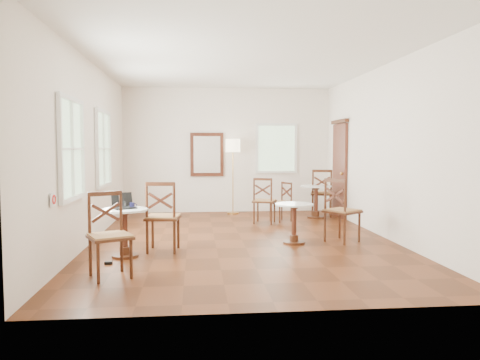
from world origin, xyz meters
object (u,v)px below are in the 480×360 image
(navy_mug, at_px, (132,205))
(laptop, at_px, (123,205))
(chair_back_a, at_px, (322,193))
(chair_mid_b, at_px, (341,210))
(water_glass, at_px, (124,205))
(cafe_table_back, at_px, (316,198))
(chair_mid_a, at_px, (264,201))
(floor_lamp, at_px, (233,151))
(power_adapter, at_px, (108,263))
(cafe_table_near, at_px, (125,227))
(mouse, at_px, (130,207))
(chair_near_a, at_px, (163,217))
(chair_back_b, at_px, (282,202))
(cafe_table_mid, at_px, (294,219))
(chair_near_b, at_px, (109,235))

(navy_mug, bearing_deg, laptop, 176.84)
(chair_back_a, height_order, laptop, chair_back_a)
(chair_mid_b, relative_size, water_glass, 9.62)
(cafe_table_back, distance_m, chair_mid_a, 1.40)
(chair_back_a, bearing_deg, floor_lamp, -3.18)
(chair_mid_b, bearing_deg, chair_mid_a, -9.02)
(chair_mid_a, xyz_separation_m, chair_mid_b, (0.99, -2.01, 0.05))
(navy_mug, bearing_deg, power_adapter, -119.66)
(cafe_table_near, height_order, chair_back_a, chair_back_a)
(chair_back_a, distance_m, mouse, 5.19)
(cafe_table_back, height_order, water_glass, water_glass)
(floor_lamp, relative_size, mouse, 20.05)
(floor_lamp, xyz_separation_m, laptop, (-1.92, -4.17, -0.75))
(cafe_table_back, height_order, floor_lamp, floor_lamp)
(mouse, bearing_deg, chair_near_a, 5.73)
(mouse, bearing_deg, navy_mug, -67.87)
(mouse, bearing_deg, laptop, -175.83)
(chair_near_a, distance_m, water_glass, 0.65)
(chair_back_a, bearing_deg, chair_mid_a, 44.77)
(cafe_table_near, bearing_deg, mouse, 55.91)
(chair_mid_b, relative_size, navy_mug, 10.05)
(laptop, xyz_separation_m, power_adapter, (-0.14, -0.47, -0.73))
(chair_back_b, height_order, laptop, laptop)
(mouse, xyz_separation_m, water_glass, (-0.07, -0.11, 0.04))
(cafe_table_near, bearing_deg, cafe_table_back, 42.45)
(navy_mug, bearing_deg, chair_near_a, 31.54)
(laptop, bearing_deg, cafe_table_mid, -13.50)
(chair_mid_b, xyz_separation_m, chair_back_a, (0.46, 2.87, 0.01))
(chair_back_b, distance_m, navy_mug, 4.02)
(cafe_table_near, xyz_separation_m, water_glass, (-0.01, -0.01, 0.32))
(water_glass, bearing_deg, chair_back_a, 42.98)
(chair_mid_a, bearing_deg, floor_lamp, -50.06)
(cafe_table_mid, height_order, chair_near_b, chair_near_b)
(chair_back_b, xyz_separation_m, power_adapter, (-3.00, -3.40, -0.40))
(chair_back_b, xyz_separation_m, laptop, (-2.86, -2.93, 0.34))
(chair_near_b, distance_m, chair_mid_b, 3.87)
(mouse, bearing_deg, power_adapter, -132.83)
(chair_near_b, xyz_separation_m, water_glass, (0.02, 1.01, 0.24))
(mouse, xyz_separation_m, power_adapter, (-0.23, -0.51, -0.69))
(cafe_table_back, distance_m, chair_near_a, 4.41)
(chair_mid_b, xyz_separation_m, water_glass, (-3.42, -0.75, 0.22))
(cafe_table_back, height_order, laptop, laptop)
(cafe_table_near, height_order, cafe_table_back, cafe_table_back)
(chair_back_b, relative_size, laptop, 2.15)
(cafe_table_mid, bearing_deg, laptop, -166.44)
(cafe_table_back, relative_size, chair_back_a, 0.68)
(power_adapter, bearing_deg, chair_mid_b, 17.92)
(cafe_table_near, xyz_separation_m, mouse, (0.07, 0.10, 0.28))
(chair_near_a, distance_m, chair_back_a, 4.71)
(cafe_table_mid, relative_size, navy_mug, 6.24)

